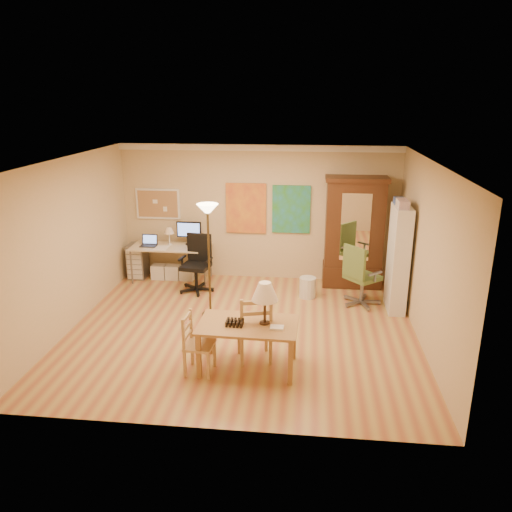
# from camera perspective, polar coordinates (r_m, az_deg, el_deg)

# --- Properties ---
(floor) EXTENTS (5.50, 5.50, 0.00)m
(floor) POSITION_cam_1_polar(r_m,az_deg,el_deg) (8.10, -1.57, -8.47)
(floor) COLOR #AC613D
(floor) RESTS_ON ground
(crown_molding) EXTENTS (5.50, 0.08, 0.12)m
(crown_molding) POSITION_cam_1_polar(r_m,az_deg,el_deg) (9.74, 0.29, 12.27)
(crown_molding) COLOR white
(crown_molding) RESTS_ON floor
(corkboard) EXTENTS (0.90, 0.04, 0.62)m
(corkboard) POSITION_cam_1_polar(r_m,az_deg,el_deg) (10.34, -11.14, 5.87)
(corkboard) COLOR #B27E53
(corkboard) RESTS_ON floor
(art_panel_left) EXTENTS (0.80, 0.04, 1.00)m
(art_panel_left) POSITION_cam_1_polar(r_m,az_deg,el_deg) (9.97, -1.15, 5.47)
(art_panel_left) COLOR gold
(art_panel_left) RESTS_ON floor
(art_panel_right) EXTENTS (0.75, 0.04, 0.95)m
(art_panel_right) POSITION_cam_1_polar(r_m,az_deg,el_deg) (9.90, 4.05, 5.34)
(art_panel_right) COLOR teal
(art_panel_right) RESTS_ON floor
(dining_table) EXTENTS (1.36, 0.84, 1.26)m
(dining_table) POSITION_cam_1_polar(r_m,az_deg,el_deg) (6.71, -0.23, -6.76)
(dining_table) COLOR brown
(dining_table) RESTS_ON floor
(ladder_chair_back) EXTENTS (0.56, 0.54, 1.00)m
(ladder_chair_back) POSITION_cam_1_polar(r_m,az_deg,el_deg) (7.05, -0.14, -8.43)
(ladder_chair_back) COLOR tan
(ladder_chair_back) RESTS_ON floor
(ladder_chair_left) EXTENTS (0.40, 0.42, 0.85)m
(ladder_chair_left) POSITION_cam_1_polar(r_m,az_deg,el_deg) (6.85, -6.71, -10.11)
(ladder_chair_left) COLOR tan
(ladder_chair_left) RESTS_ON floor
(torchiere_lamp) EXTENTS (0.35, 0.35, 1.94)m
(torchiere_lamp) POSITION_cam_1_polar(r_m,az_deg,el_deg) (8.13, -5.51, 3.29)
(torchiere_lamp) COLOR #46361C
(torchiere_lamp) RESTS_ON floor
(computer_desk) EXTENTS (1.58, 0.69, 1.19)m
(computer_desk) POSITION_cam_1_polar(r_m,az_deg,el_deg) (10.22, -9.41, -0.34)
(computer_desk) COLOR beige
(computer_desk) RESTS_ON floor
(office_chair_black) EXTENTS (0.67, 0.67, 1.09)m
(office_chair_black) POSITION_cam_1_polar(r_m,az_deg,el_deg) (9.63, -6.77, -2.31)
(office_chair_black) COLOR black
(office_chair_black) RESTS_ON floor
(office_chair_green) EXTENTS (0.72, 0.72, 1.12)m
(office_chair_green) POSITION_cam_1_polar(r_m,az_deg,el_deg) (9.11, 11.82, -3.71)
(office_chair_green) COLOR slate
(office_chair_green) RESTS_ON floor
(drawer_cart) EXTENTS (0.35, 0.42, 0.71)m
(drawer_cart) POSITION_cam_1_polar(r_m,az_deg,el_deg) (10.52, -13.38, -0.56)
(drawer_cart) COLOR slate
(drawer_cart) RESTS_ON floor
(armoire) EXTENTS (1.17, 0.56, 2.15)m
(armoire) POSITION_cam_1_polar(r_m,az_deg,el_deg) (9.83, 11.08, 1.86)
(armoire) COLOR #3D2510
(armoire) RESTS_ON floor
(bookshelf) EXTENTS (0.28, 0.74, 1.84)m
(bookshelf) POSITION_cam_1_polar(r_m,az_deg,el_deg) (8.89, 15.93, -0.35)
(bookshelf) COLOR white
(bookshelf) RESTS_ON floor
(wastebin) EXTENTS (0.31, 0.31, 0.38)m
(wastebin) POSITION_cam_1_polar(r_m,az_deg,el_deg) (9.33, 5.91, -3.59)
(wastebin) COLOR silver
(wastebin) RESTS_ON floor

